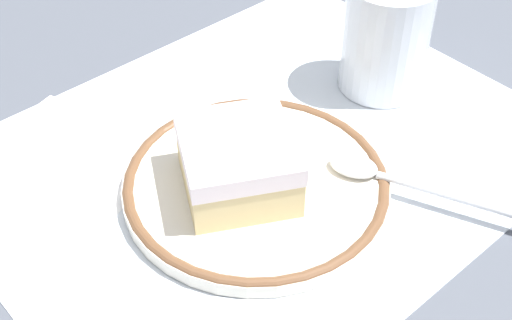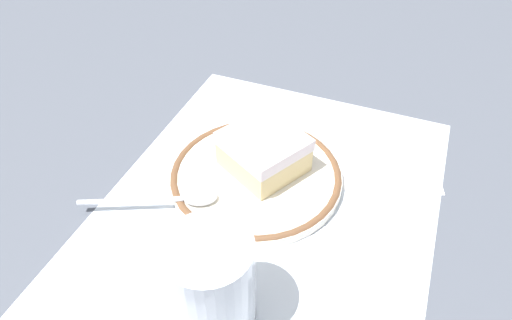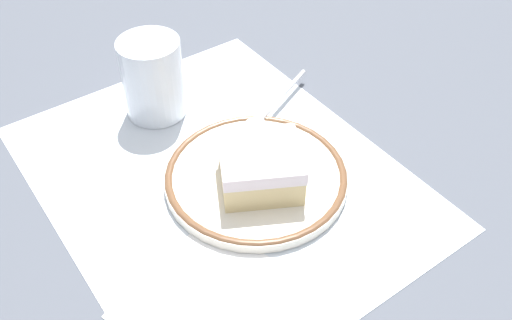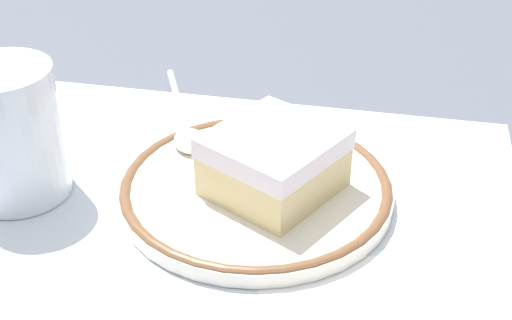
% 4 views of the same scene
% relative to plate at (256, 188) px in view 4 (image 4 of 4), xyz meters
% --- Properties ---
extents(ground_plane, '(2.40, 2.40, 0.00)m').
position_rel_plate_xyz_m(ground_plane, '(-0.03, -0.03, -0.01)').
color(ground_plane, '#4C515B').
extents(placemat, '(0.44, 0.35, 0.00)m').
position_rel_plate_xyz_m(placemat, '(-0.03, -0.03, -0.01)').
color(placemat, silver).
rests_on(placemat, ground_plane).
extents(plate, '(0.20, 0.20, 0.01)m').
position_rel_plate_xyz_m(plate, '(0.00, 0.00, 0.00)').
color(plate, silver).
rests_on(plate, placemat).
extents(cake_slice, '(0.11, 0.11, 0.04)m').
position_rel_plate_xyz_m(cake_slice, '(0.01, -0.00, 0.03)').
color(cake_slice, beige).
rests_on(cake_slice, plate).
extents(spoon, '(0.07, 0.14, 0.01)m').
position_rel_plate_xyz_m(spoon, '(-0.07, 0.06, 0.01)').
color(spoon, silver).
rests_on(spoon, plate).
extents(cup, '(0.07, 0.07, 0.10)m').
position_rel_plate_xyz_m(cup, '(-0.17, -0.03, 0.03)').
color(cup, silver).
rests_on(cup, placemat).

